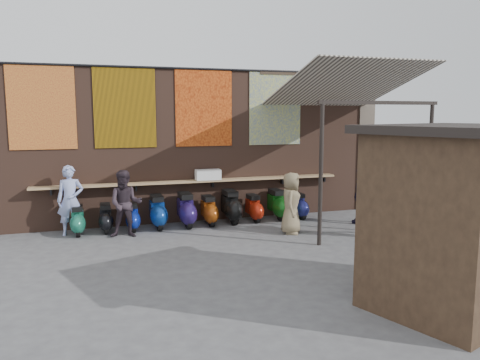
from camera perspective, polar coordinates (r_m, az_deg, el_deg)
The scene contains 34 objects.
ground at distance 10.24m, azimuth -2.56°, elevation -8.03°, with size 70.00×70.00×0.00m, color #474749.
brick_wall at distance 12.49m, azimuth -5.95°, elevation 4.18°, with size 10.00×0.40×4.00m, color brown.
pier_right at distance 14.50m, azimuth 14.63°, elevation 4.49°, with size 0.50×0.50×4.00m, color #4C4238.
eating_counter at distance 12.23m, azimuth -5.52°, elevation -0.14°, with size 8.00×0.32×0.05m, color #9E7A51.
shelf_box at distance 12.25m, azimuth -3.92°, elevation 0.64°, with size 0.65×0.28×0.27m, color white.
tapestry_redgold at distance 12.01m, azimuth -23.01°, elevation 8.21°, with size 1.50×0.02×2.00m, color maroon.
tapestry_sun at distance 12.00m, azimuth -13.84°, elevation 8.61°, with size 1.50×0.02×2.00m, color #BB800B.
tapestry_orange at distance 12.32m, azimuth -4.42°, elevation 8.80°, with size 1.50×0.02×2.00m, color #CA5519.
tapestry_multi at distance 12.94m, azimuth 4.32°, elevation 8.76°, with size 1.50×0.02×2.00m, color #2B45A1.
hang_rail at distance 12.29m, azimuth -5.85°, elevation 13.36°, with size 0.06×0.06×9.50m, color black.
scooter_stool_0 at distance 11.71m, azimuth -19.16°, elevation -4.69°, with size 0.32×0.72×0.68m, color #1B6D52, non-canonical shape.
scooter_stool_1 at distance 11.77m, azimuth -16.06°, elevation -4.50°, with size 0.32×0.72×0.68m, color black, non-canonical shape.
scooter_stool_2 at distance 11.75m, azimuth -13.00°, elevation -4.43°, with size 0.32×0.71×0.67m, color navy, non-canonical shape.
scooter_stool_3 at distance 11.86m, azimuth -10.01°, elevation -3.88°, with size 0.39×0.86×0.82m, color navy, non-canonical shape.
scooter_stool_4 at distance 11.92m, azimuth -6.58°, elevation -3.67°, with size 0.40×0.89×0.85m, color #231550, non-canonical shape.
scooter_stool_5 at distance 12.06m, azimuth -3.81°, elevation -3.76°, with size 0.35×0.78×0.74m, color #86380C, non-canonical shape.
scooter_stool_6 at distance 12.27m, azimuth -1.11°, elevation -3.27°, with size 0.40×0.90×0.85m, color black, non-canonical shape.
scooter_stool_7 at distance 12.45m, azimuth 1.69°, elevation -3.46°, with size 0.33×0.74×0.70m, color #9C1C0C, non-canonical shape.
scooter_stool_8 at distance 12.71m, azimuth 4.57°, elevation -3.01°, with size 0.38×0.84×0.80m, color #0E4911, non-canonical shape.
scooter_stool_9 at distance 12.92m, azimuth 7.16°, elevation -3.14°, with size 0.32×0.72×0.68m, color navy, non-canonical shape.
diner_left at distance 11.67m, azimuth -19.98°, elevation -2.35°, with size 0.60×0.40×1.65m, color #94A2D7.
diner_right at distance 11.10m, azimuth -13.77°, elevation -2.84°, with size 0.76×0.59×1.56m, color #2E242C.
shopper_navy at distance 12.56m, azimuth 14.52°, elevation -1.77°, with size 0.88×0.37×1.50m, color black.
shopper_grey at distance 11.22m, azimuth 17.97°, elevation -2.27°, with size 1.16×0.67×1.80m, color #58585D.
shopper_tan at distance 11.18m, azimuth 6.24°, elevation -2.82°, with size 0.72×0.47×1.47m, color #7D6D4F.
market_stall at distance 7.54m, azimuth 24.84°, elevation -4.59°, with size 2.36×1.77×2.56m, color black.
stall_roof at distance 7.38m, azimuth 25.45°, elevation 5.62°, with size 2.65×2.04×0.12m, color black.
stall_sign at distance 7.90m, azimuth 19.20°, elevation 0.49°, with size 1.20×0.04×0.50m, color gold.
stall_shelf at distance 8.07m, azimuth 18.90°, elevation -6.01°, with size 1.96×0.10×0.06m, color #473321.
awning_canvas at distance 12.08m, azimuth 12.66°, elevation 11.26°, with size 3.20×3.40×0.03m, color beige.
awning_ledger at distance 13.49m, azimuth 9.18°, elevation 12.69°, with size 3.30×0.08×0.12m, color #33261C.
awning_header at distance 10.79m, azimuth 16.69°, elevation 9.02°, with size 3.00×0.08×0.08m, color black.
awning_post_left at distance 10.14m, azimuth 9.82°, elevation 0.66°, with size 0.09×0.09×3.10m, color black.
awning_post_right at distance 11.71m, azimuth 22.03°, elevation 1.16°, with size 0.09×0.09×3.10m, color black.
Camera 1 is at (-2.62, -9.48, 2.83)m, focal length 35.00 mm.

